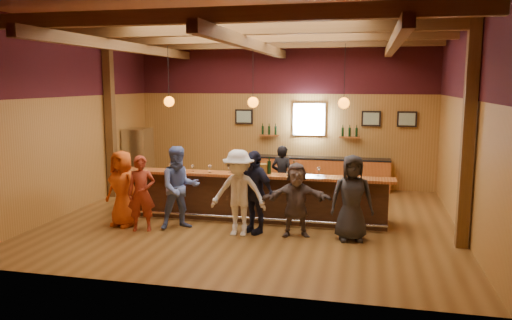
# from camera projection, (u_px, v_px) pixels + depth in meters

# --- Properties ---
(room) EXTENTS (9.04, 9.00, 4.52)m
(room) POSITION_uv_depth(u_px,v_px,m) (254.00, 79.00, 11.09)
(room) COLOR brown
(room) RESTS_ON ground
(bar_counter) EXTENTS (6.30, 1.07, 1.11)m
(bar_counter) POSITION_uv_depth(u_px,v_px,m) (255.00, 196.00, 11.59)
(bar_counter) COLOR black
(bar_counter) RESTS_ON ground
(back_bar_cabinet) EXTENTS (4.00, 0.52, 0.95)m
(back_bar_cabinet) POSITION_uv_depth(u_px,v_px,m) (321.00, 173.00, 14.78)
(back_bar_cabinet) COLOR #99481B
(back_bar_cabinet) RESTS_ON ground
(window) EXTENTS (0.95, 0.09, 0.95)m
(window) POSITION_uv_depth(u_px,v_px,m) (309.00, 119.00, 14.84)
(window) COLOR silver
(window) RESTS_ON room
(framed_pictures) EXTENTS (5.35, 0.05, 0.45)m
(framed_pictures) POSITION_uv_depth(u_px,v_px,m) (339.00, 118.00, 14.64)
(framed_pictures) COLOR black
(framed_pictures) RESTS_ON room
(wine_shelves) EXTENTS (3.00, 0.18, 0.30)m
(wine_shelves) POSITION_uv_depth(u_px,v_px,m) (309.00, 134.00, 14.85)
(wine_shelves) COLOR #99481B
(wine_shelves) RESTS_ON room
(pendant_lights) EXTENTS (4.24, 0.24, 1.37)m
(pendant_lights) POSITION_uv_depth(u_px,v_px,m) (253.00, 102.00, 11.11)
(pendant_lights) COLOR black
(pendant_lights) RESTS_ON room
(stainless_fridge) EXTENTS (0.70, 0.70, 1.80)m
(stainless_fridge) POSITION_uv_depth(u_px,v_px,m) (138.00, 159.00, 14.79)
(stainless_fridge) COLOR silver
(stainless_fridge) RESTS_ON ground
(customer_orange) EXTENTS (0.95, 0.77, 1.68)m
(customer_orange) POSITION_uv_depth(u_px,v_px,m) (122.00, 189.00, 10.92)
(customer_orange) COLOR #C74C12
(customer_orange) RESTS_ON ground
(customer_redvest) EXTENTS (0.67, 0.53, 1.62)m
(customer_redvest) POSITION_uv_depth(u_px,v_px,m) (141.00, 193.00, 10.57)
(customer_redvest) COLOR maroon
(customer_redvest) RESTS_ON ground
(customer_denim) EXTENTS (1.10, 1.05, 1.80)m
(customer_denim) POSITION_uv_depth(u_px,v_px,m) (180.00, 188.00, 10.72)
(customer_denim) COLOR #546AA9
(customer_denim) RESTS_ON ground
(customer_white) EXTENTS (1.16, 0.67, 1.79)m
(customer_white) POSITION_uv_depth(u_px,v_px,m) (239.00, 193.00, 10.22)
(customer_white) COLOR silver
(customer_white) RESTS_ON ground
(customer_navy) EXTENTS (1.10, 0.89, 1.75)m
(customer_navy) POSITION_uv_depth(u_px,v_px,m) (254.00, 192.00, 10.43)
(customer_navy) COLOR black
(customer_navy) RESTS_ON ground
(customer_brown) EXTENTS (1.48, 0.73, 1.53)m
(customer_brown) POSITION_uv_depth(u_px,v_px,m) (296.00, 200.00, 10.21)
(customer_brown) COLOR #564845
(customer_brown) RESTS_ON ground
(customer_dark) EXTENTS (0.93, 0.69, 1.73)m
(customer_dark) POSITION_uv_depth(u_px,v_px,m) (352.00, 198.00, 9.91)
(customer_dark) COLOR #232426
(customer_dark) RESTS_ON ground
(bartender) EXTENTS (0.64, 0.49, 1.58)m
(bartender) POSITION_uv_depth(u_px,v_px,m) (282.00, 177.00, 12.55)
(bartender) COLOR black
(bartender) RESTS_ON ground
(ice_bucket) EXTENTS (0.21, 0.21, 0.23)m
(ice_bucket) POSITION_uv_depth(u_px,v_px,m) (263.00, 169.00, 11.16)
(ice_bucket) COLOR brown
(ice_bucket) RESTS_ON bar_counter
(bottle_a) EXTENTS (0.08, 0.08, 0.39)m
(bottle_a) POSITION_uv_depth(u_px,v_px,m) (269.00, 167.00, 11.17)
(bottle_a) COLOR black
(bottle_a) RESTS_ON bar_counter
(bottle_b) EXTENTS (0.07, 0.07, 0.31)m
(bottle_b) POSITION_uv_depth(u_px,v_px,m) (294.00, 169.00, 11.12)
(bottle_b) COLOR black
(bottle_b) RESTS_ON bar_counter
(glass_a) EXTENTS (0.07, 0.07, 0.16)m
(glass_a) POSITION_uv_depth(u_px,v_px,m) (143.00, 164.00, 11.81)
(glass_a) COLOR silver
(glass_a) RESTS_ON bar_counter
(glass_b) EXTENTS (0.08, 0.08, 0.17)m
(glass_b) POSITION_uv_depth(u_px,v_px,m) (171.00, 166.00, 11.53)
(glass_b) COLOR silver
(glass_b) RESTS_ON bar_counter
(glass_c) EXTENTS (0.07, 0.07, 0.16)m
(glass_c) POSITION_uv_depth(u_px,v_px,m) (193.00, 166.00, 11.47)
(glass_c) COLOR silver
(glass_c) RESTS_ON bar_counter
(glass_d) EXTENTS (0.08, 0.08, 0.18)m
(glass_d) POSITION_uv_depth(u_px,v_px,m) (210.00, 167.00, 11.32)
(glass_d) COLOR silver
(glass_d) RESTS_ON bar_counter
(glass_e) EXTENTS (0.07, 0.07, 0.17)m
(glass_e) POSITION_uv_depth(u_px,v_px,m) (230.00, 168.00, 11.28)
(glass_e) COLOR silver
(glass_e) RESTS_ON bar_counter
(glass_f) EXTENTS (0.08, 0.08, 0.18)m
(glass_f) POSITION_uv_depth(u_px,v_px,m) (297.00, 170.00, 10.88)
(glass_f) COLOR silver
(glass_f) RESTS_ON bar_counter
(glass_g) EXTENTS (0.09, 0.09, 0.20)m
(glass_g) POSITION_uv_depth(u_px,v_px,m) (319.00, 169.00, 10.94)
(glass_g) COLOR silver
(glass_g) RESTS_ON bar_counter
(glass_h) EXTENTS (0.08, 0.08, 0.18)m
(glass_h) POSITION_uv_depth(u_px,v_px,m) (352.00, 172.00, 10.71)
(glass_h) COLOR silver
(glass_h) RESTS_ON bar_counter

